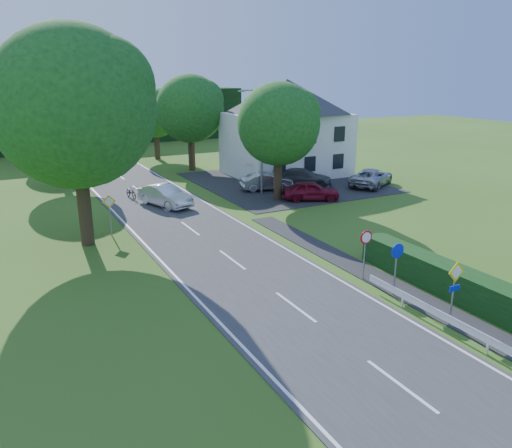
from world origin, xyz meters
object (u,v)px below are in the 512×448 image
moving_car (165,196)px  parked_car_grey (303,177)px  streetlight (260,137)px  parasol (256,173)px  parked_car_red (311,191)px  parked_car_silver_a (266,181)px  motorcycle (131,192)px  parked_car_silver_b (371,177)px

moving_car → parked_car_grey: (12.33, 1.10, -0.04)m
streetlight → moving_car: bearing=-179.0°
parked_car_grey → parasol: parasol is taller
streetlight → parked_car_red: (2.40, -3.50, -3.70)m
parked_car_silver_a → streetlight: bearing=145.2°
streetlight → parked_car_silver_a: bearing=41.8°
parked_car_silver_a → parked_car_grey: 3.51m
motorcycle → parked_car_grey: parked_car_grey is taller
parked_car_silver_a → parked_car_silver_b: parked_car_silver_b is taller
parasol → motorcycle: bearing=179.2°
parked_car_red → moving_car: bearing=97.3°
parked_car_silver_b → streetlight: bearing=48.5°
motorcycle → parked_car_silver_a: bearing=-19.3°
motorcycle → parked_car_grey: bearing=-16.4°
motorcycle → parked_car_silver_a: (10.38, -2.28, 0.22)m
moving_car → parked_car_grey: size_ratio=0.93×
motorcycle → streetlight: bearing=-26.5°
parked_car_grey → motorcycle: bearing=117.5°
moving_car → parasol: (8.98, 3.27, 0.22)m
moving_car → motorcycle: (-1.55, 3.42, -0.28)m
parked_car_red → motorcycle: bearing=85.5°
parked_car_red → parked_car_silver_a: 4.68m
parked_car_silver_a → parasol: parasol is taller
motorcycle → parked_car_grey: size_ratio=0.37×
parked_car_red → parasol: 6.74m
parked_car_grey → parasol: bearing=94.0°
parked_car_red → parked_car_silver_b: 7.43m
moving_car → parked_car_silver_b: 17.41m
parked_car_silver_a → parasol: size_ratio=1.94×
motorcycle → parked_car_red: (11.66, -6.78, 0.25)m
parasol → parked_car_silver_a: bearing=-94.0°
parasol → parked_car_red: bearing=-80.4°
streetlight → parked_car_silver_b: 10.46m
streetlight → parked_car_grey: (4.62, 0.97, -3.72)m
parked_car_silver_b → parasol: 9.69m
streetlight → parked_car_silver_b: bearing=-10.4°
parked_car_red → parked_car_silver_a: (-1.28, 4.50, -0.03)m
parked_car_silver_b → parasol: size_ratio=2.43×
parked_car_red → parasol: bearing=35.4°
parked_car_silver_a → parasol: bearing=9.4°
moving_car → parasol: bearing=0.4°
motorcycle → parked_car_grey: (13.89, -2.32, 0.24)m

